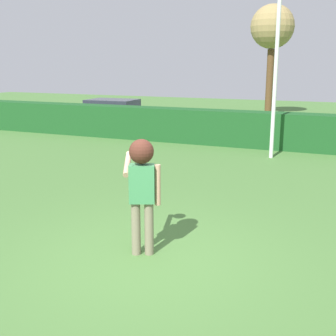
% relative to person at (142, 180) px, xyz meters
% --- Properties ---
extents(ground_plane, '(60.00, 60.00, 0.00)m').
position_rel_person_xyz_m(ground_plane, '(0.16, -0.13, -1.18)').
color(ground_plane, '#477336').
extents(person, '(0.75, 0.65, 1.80)m').
position_rel_person_xyz_m(person, '(0.00, 0.00, 0.00)').
color(person, gray).
rests_on(person, ground).
extents(frisbee, '(0.24, 0.24, 0.05)m').
position_rel_person_xyz_m(frisbee, '(-0.26, 0.44, 0.28)').
color(frisbee, red).
extents(lamppost, '(0.24, 0.24, 6.40)m').
position_rel_person_xyz_m(lamppost, '(0.56, 7.95, 2.34)').
color(lamppost, silver).
rests_on(lamppost, ground).
extents(hedge_row, '(29.04, 0.90, 1.24)m').
position_rel_person_xyz_m(hedge_row, '(0.16, 9.56, -0.56)').
color(hedge_row, '#1A4C1F').
rests_on(hedge_row, ground).
extents(parked_car_white, '(4.26, 1.93, 1.25)m').
position_rel_person_xyz_m(parked_car_white, '(-7.49, 12.10, -0.49)').
color(parked_car_white, white).
rests_on(parked_car_white, ground).
extents(bare_elm_tree, '(2.32, 2.32, 5.94)m').
position_rel_person_xyz_m(bare_elm_tree, '(-1.59, 19.05, 3.48)').
color(bare_elm_tree, brown).
rests_on(bare_elm_tree, ground).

